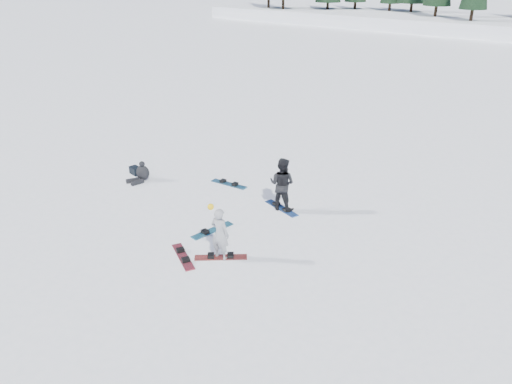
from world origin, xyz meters
The scene contains 10 objects.
ground centered at (0.00, 0.00, 0.00)m, with size 420.00×420.00×0.00m, color white.
snowboarder_woman centered at (-0.92, -0.96, 0.80)m, with size 0.61×0.43×1.71m.
snowboarder_man centered at (-1.31, 2.65, 0.92)m, with size 0.90×0.70×1.85m, color black.
seated_rider centered at (-6.97, 1.40, 0.29)m, with size 0.68×0.99×0.77m.
gear_bag centered at (-7.67, 1.65, 0.15)m, with size 0.45×0.30×0.30m, color black.
snowboard_woman centered at (-0.92, -0.96, 0.01)m, with size 1.50×0.28×0.03m, color maroon.
snowboard_man centered at (-1.31, 2.65, 0.01)m, with size 1.50×0.28×0.03m, color navy.
snowboard_loose_c centered at (-4.05, 3.11, 0.01)m, with size 1.50×0.28×0.03m, color navy.
snowboard_loose_b centered at (-1.81, -1.59, 0.01)m, with size 1.50×0.28×0.03m, color maroon.
snowboard_loose_a centered at (-2.16, 0.06, 0.01)m, with size 1.50×0.28×0.03m, color #176283.
Camera 1 is at (7.22, -10.01, 7.74)m, focal length 35.00 mm.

